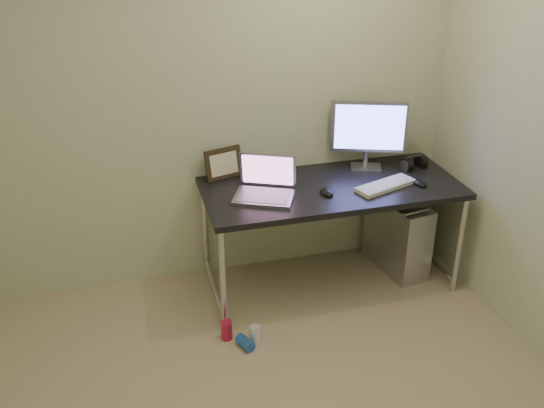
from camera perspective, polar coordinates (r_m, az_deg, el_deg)
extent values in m
cube|color=beige|center=(3.94, -7.40, 9.23)|extent=(3.50, 0.02, 2.50)
cube|color=black|center=(3.98, 5.64, 1.49)|extent=(1.68, 0.74, 0.04)
cylinder|color=silver|center=(3.70, -4.63, -7.26)|extent=(0.04, 0.04, 0.71)
cylinder|color=silver|center=(4.26, -6.32, -2.46)|extent=(0.04, 0.04, 0.71)
cylinder|color=silver|center=(4.23, 17.22, -3.78)|extent=(0.04, 0.04, 0.71)
cylinder|color=silver|center=(4.73, 13.20, 0.07)|extent=(0.04, 0.04, 0.71)
cylinder|color=silver|center=(4.13, -5.37, -7.95)|extent=(0.04, 0.66, 0.04)
cylinder|color=silver|center=(4.61, 14.69, -4.76)|extent=(0.04, 0.66, 0.04)
cube|color=#B0B0B4|center=(4.44, 11.71, -2.85)|extent=(0.32, 0.55, 0.54)
cylinder|color=#A3A2A9|center=(4.13, 13.38, -0.74)|extent=(0.20, 0.06, 0.03)
cylinder|color=#A3A2A9|center=(4.48, 10.85, 1.73)|extent=(0.20, 0.06, 0.03)
cylinder|color=black|center=(4.57, 9.85, 0.06)|extent=(0.01, 0.16, 0.69)
cylinder|color=black|center=(4.60, 10.95, -0.14)|extent=(0.02, 0.11, 0.71)
cylinder|color=#BB1D40|center=(3.79, -4.29, -11.75)|extent=(0.08, 0.08, 0.13)
cylinder|color=white|center=(3.75, -1.60, -12.23)|extent=(0.07, 0.07, 0.12)
cylinder|color=blue|center=(3.74, -2.53, -12.93)|extent=(0.11, 0.14, 0.07)
cube|color=#A3A2A9|center=(3.77, -0.78, 0.64)|extent=(0.44, 0.38, 0.02)
cube|color=gray|center=(3.77, -0.78, 0.80)|extent=(0.38, 0.33, 0.00)
cube|color=gray|center=(3.85, -0.40, 3.24)|extent=(0.35, 0.20, 0.23)
cube|color=#7E4C72|center=(3.84, -0.37, 3.19)|extent=(0.31, 0.17, 0.20)
cube|color=#A3A2A9|center=(4.26, 8.83, 3.42)|extent=(0.24, 0.21, 0.01)
cylinder|color=#A3A2A9|center=(4.25, 8.79, 4.29)|extent=(0.03, 0.03, 0.11)
cube|color=#A3A2A9|center=(4.16, 9.06, 7.20)|extent=(0.49, 0.20, 0.35)
cube|color=#575CDC|center=(4.14, 9.18, 7.11)|extent=(0.44, 0.16, 0.31)
cube|color=silver|center=(3.99, 10.64, 1.73)|extent=(0.44, 0.27, 0.03)
ellipsoid|color=black|center=(4.07, 13.79, 2.02)|extent=(0.09, 0.13, 0.04)
ellipsoid|color=black|center=(3.84, 5.18, 1.21)|extent=(0.09, 0.13, 0.04)
cylinder|color=black|center=(4.29, 12.44, 3.61)|extent=(0.07, 0.11, 0.11)
cylinder|color=black|center=(4.35, 13.94, 3.76)|extent=(0.07, 0.11, 0.11)
cube|color=black|center=(4.30, 13.27, 4.38)|extent=(0.14, 0.05, 0.01)
cube|color=black|center=(4.04, -4.58, 3.83)|extent=(0.27, 0.14, 0.21)
cylinder|color=silver|center=(4.09, -0.78, 3.28)|extent=(0.01, 0.01, 0.08)
cylinder|color=silver|center=(4.07, -0.79, 3.93)|extent=(0.04, 0.04, 0.04)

